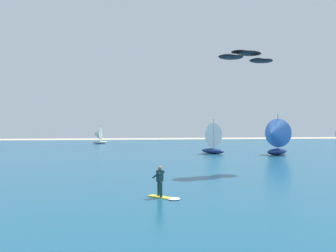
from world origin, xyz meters
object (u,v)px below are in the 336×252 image
sailboat_outermost (98,135)px  sailboat_far_left (275,136)px  kitesurfer (163,186)px  kite (246,56)px  sailboat_near_shore (210,138)px

sailboat_outermost → sailboat_far_left: (24.63, -31.84, 0.63)m
sailboat_outermost → sailboat_far_left: size_ratio=0.74×
kitesurfer → kite: 16.07m
kitesurfer → sailboat_outermost: bearing=96.8°
kite → sailboat_near_shore: (1.61, 18.11, -7.60)m
kitesurfer → sailboat_near_shore: bearing=70.3°
sailboat_outermost → kite: bearing=-71.8°
sailboat_far_left → sailboat_near_shore: (-7.77, 3.66, -0.28)m
sailboat_outermost → sailboat_far_left: sailboat_far_left is taller
kitesurfer → sailboat_outermost: sailboat_outermost is taller
kite → sailboat_outermost: bearing=108.2°
kite → sailboat_far_left: 18.72m
sailboat_outermost → sailboat_near_shore: 32.84m
sailboat_near_shore → sailboat_outermost: bearing=120.9°
kite → sailboat_near_shore: bearing=84.9°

